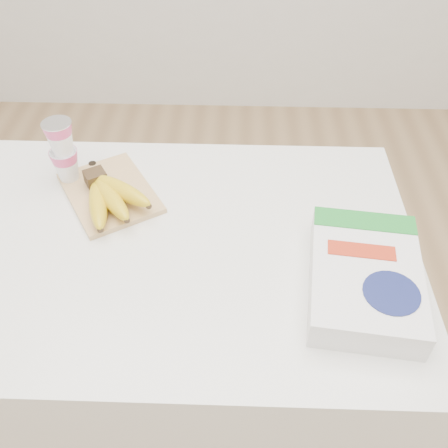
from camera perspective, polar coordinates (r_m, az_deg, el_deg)
name	(u,v)px	position (r m, az deg, el deg)	size (l,w,h in m)	color
room	(133,6)	(0.83, -10.40, 23.28)	(4.00, 4.00, 4.00)	tan
table	(175,346)	(1.44, -5.62, -13.70)	(1.12, 0.75, 0.84)	silver
cutting_board	(110,193)	(1.24, -12.93, 3.51)	(0.19, 0.26, 0.01)	#DBB978
bananas	(109,196)	(1.18, -12.98, 3.10)	(0.20, 0.22, 0.07)	#382816
yogurt_stack	(63,149)	(1.25, -17.96, 8.12)	(0.07, 0.07, 0.16)	white
cereal_box	(365,277)	(1.03, 15.79, -5.81)	(0.25, 0.33, 0.07)	white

